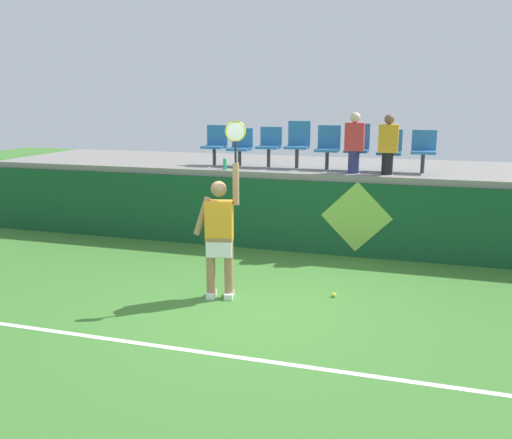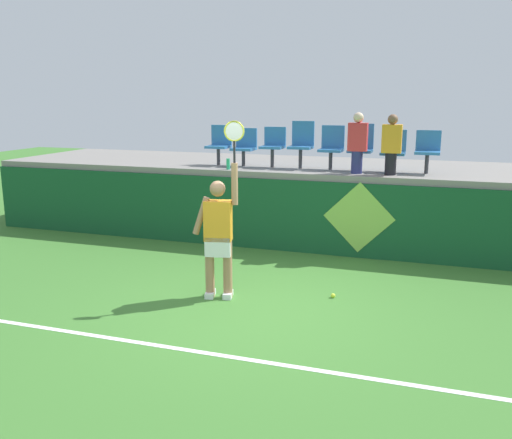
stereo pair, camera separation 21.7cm
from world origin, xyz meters
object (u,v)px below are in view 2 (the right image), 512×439
stadium_chair_2 (273,144)px  stadium_chair_3 (302,142)px  stadium_chair_4 (332,146)px  stadium_chair_7 (428,149)px  water_bottle (228,164)px  stadium_chair_1 (245,145)px  stadium_chair_6 (393,149)px  stadium_chair_0 (220,143)px  spectator_1 (392,144)px  tennis_ball (333,296)px  spectator_0 (358,142)px  stadium_chair_5 (361,146)px  tennis_player (219,233)px

stadium_chair_2 → stadium_chair_3: 0.57m
stadium_chair_4 → stadium_chair_7: (1.76, -0.01, -0.02)m
water_bottle → stadium_chair_7: size_ratio=0.27×
stadium_chair_1 → stadium_chair_6: stadium_chair_6 is taller
stadium_chair_6 → stadium_chair_1: bearing=-180.0°
stadium_chair_0 → spectator_1: (3.46, -0.44, 0.10)m
water_bottle → stadium_chair_3: bearing=27.3°
stadium_chair_2 → tennis_ball: bearing=-59.0°
stadium_chair_0 → spectator_0: bearing=-8.7°
spectator_0 → stadium_chair_6: bearing=36.1°
tennis_ball → stadium_chair_2: size_ratio=0.08×
tennis_ball → stadium_chair_1: bearing=128.6°
stadium_chair_1 → stadium_chair_5: 2.32m
water_bottle → stadium_chair_6: (3.03, 0.66, 0.32)m
stadium_chair_1 → stadium_chair_3: stadium_chair_3 is taller
tennis_ball → stadium_chair_4: bearing=102.2°
stadium_chair_0 → tennis_ball: bearing=-45.6°
stadium_chair_7 → tennis_ball: bearing=-110.0°
tennis_ball → stadium_chair_3: size_ratio=0.07×
stadium_chair_7 → spectator_1: 0.76m
stadium_chair_2 → stadium_chair_6: size_ratio=1.02×
tennis_ball → stadium_chair_2: stadium_chair_2 is taller
water_bottle → stadium_chair_4: (1.87, 0.66, 0.35)m
water_bottle → stadium_chair_5: size_ratio=0.24×
tennis_player → water_bottle: bearing=108.6°
stadium_chair_7 → spectator_1: bearing=-144.5°
stadium_chair_1 → stadium_chair_7: stadium_chair_7 is taller
stadium_chair_1 → spectator_0: spectator_0 is taller
stadium_chair_5 → stadium_chair_7: size_ratio=1.13×
stadium_chair_5 → tennis_player: bearing=-112.5°
spectator_1 → stadium_chair_4: bearing=159.0°
spectator_0 → stadium_chair_7: bearing=19.7°
stadium_chair_2 → stadium_chair_4: stadium_chair_4 is taller
tennis_player → stadium_chair_0: size_ratio=3.12×
stadium_chair_4 → stadium_chair_7: size_ratio=1.08×
tennis_player → spectator_0: (1.46, 3.08, 1.08)m
stadium_chair_0 → stadium_chair_2: size_ratio=1.03×
stadium_chair_1 → stadium_chair_7: 3.53m
stadium_chair_6 → tennis_player: bearing=-120.4°
water_bottle → stadium_chair_5: bearing=15.3°
water_bottle → spectator_0: bearing=5.1°
stadium_chair_5 → stadium_chair_4: bearing=-179.6°
tennis_ball → water_bottle: 3.80m
stadium_chair_1 → stadium_chair_3: size_ratio=0.83×
stadium_chair_1 → spectator_1: size_ratio=0.70×
stadium_chair_1 → spectator_1: (2.92, -0.44, 0.14)m
stadium_chair_4 → stadium_chair_2: bearing=-179.6°
tennis_ball → stadium_chair_0: 4.64m
tennis_ball → spectator_1: bearing=79.2°
water_bottle → spectator_1: size_ratio=0.20×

